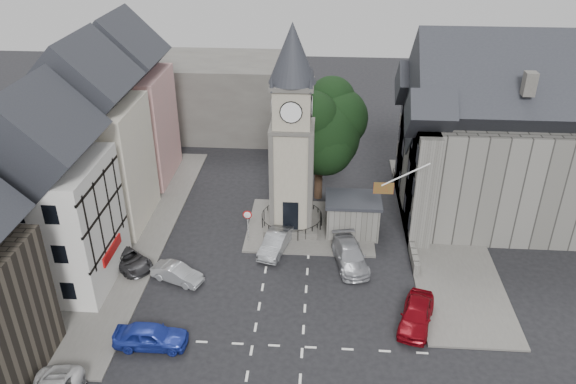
# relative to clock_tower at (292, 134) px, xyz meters

# --- Properties ---
(ground) EXTENTS (120.00, 120.00, 0.00)m
(ground) POSITION_rel_clock_tower_xyz_m (0.00, -7.99, -8.12)
(ground) COLOR black
(ground) RESTS_ON ground
(pavement_west) EXTENTS (6.00, 30.00, 0.14)m
(pavement_west) POSITION_rel_clock_tower_xyz_m (-12.50, -1.99, -8.05)
(pavement_west) COLOR #595651
(pavement_west) RESTS_ON ground
(pavement_east) EXTENTS (6.00, 26.00, 0.14)m
(pavement_east) POSITION_rel_clock_tower_xyz_m (12.00, 0.01, -8.05)
(pavement_east) COLOR #595651
(pavement_east) RESTS_ON ground
(central_island) EXTENTS (10.00, 8.00, 0.16)m
(central_island) POSITION_rel_clock_tower_xyz_m (1.50, 0.01, -8.04)
(central_island) COLOR #595651
(central_island) RESTS_ON ground
(road_markings) EXTENTS (20.00, 8.00, 0.01)m
(road_markings) POSITION_rel_clock_tower_xyz_m (0.00, -13.49, -8.12)
(road_markings) COLOR silver
(road_markings) RESTS_ON ground
(clock_tower) EXTENTS (4.86, 4.86, 16.25)m
(clock_tower) POSITION_rel_clock_tower_xyz_m (0.00, 0.00, 0.00)
(clock_tower) COLOR #4C4944
(clock_tower) RESTS_ON ground
(stone_shelter) EXTENTS (4.30, 3.30, 3.08)m
(stone_shelter) POSITION_rel_clock_tower_xyz_m (4.80, -0.49, -6.57)
(stone_shelter) COLOR #5E5C56
(stone_shelter) RESTS_ON ground
(town_tree) EXTENTS (7.20, 7.20, 10.80)m
(town_tree) POSITION_rel_clock_tower_xyz_m (2.00, 5.01, -1.15)
(town_tree) COLOR black
(town_tree) RESTS_ON ground
(warning_sign_post) EXTENTS (0.70, 0.19, 2.85)m
(warning_sign_post) POSITION_rel_clock_tower_xyz_m (-3.20, -2.56, -6.09)
(warning_sign_post) COLOR black
(warning_sign_post) RESTS_ON ground
(terrace_pink) EXTENTS (8.10, 7.60, 12.80)m
(terrace_pink) POSITION_rel_clock_tower_xyz_m (-15.50, 8.01, -1.54)
(terrace_pink) COLOR #DC9997
(terrace_pink) RESTS_ON ground
(terrace_cream) EXTENTS (8.10, 7.60, 12.80)m
(terrace_cream) POSITION_rel_clock_tower_xyz_m (-15.50, 0.01, -1.54)
(terrace_cream) COLOR #F2E8CA
(terrace_cream) RESTS_ON ground
(terrace_tudor) EXTENTS (8.10, 7.60, 12.00)m
(terrace_tudor) POSITION_rel_clock_tower_xyz_m (-15.50, -7.99, -1.93)
(terrace_tudor) COLOR silver
(terrace_tudor) RESTS_ON ground
(backdrop_west) EXTENTS (20.00, 10.00, 8.00)m
(backdrop_west) POSITION_rel_clock_tower_xyz_m (-12.00, 20.01, -4.12)
(backdrop_west) COLOR #4C4944
(backdrop_west) RESTS_ON ground
(east_building) EXTENTS (14.40, 11.40, 12.60)m
(east_building) POSITION_rel_clock_tower_xyz_m (15.59, 3.01, -1.86)
(east_building) COLOR #5E5C56
(east_building) RESTS_ON ground
(east_boundary_wall) EXTENTS (0.40, 16.00, 0.90)m
(east_boundary_wall) POSITION_rel_clock_tower_xyz_m (9.20, 2.01, -7.67)
(east_boundary_wall) COLOR #5E5C56
(east_boundary_wall) RESTS_ON ground
(flagpole) EXTENTS (3.68, 0.10, 2.74)m
(flagpole) POSITION_rel_clock_tower_xyz_m (8.00, -3.99, -1.12)
(flagpole) COLOR white
(flagpole) RESTS_ON ground
(car_west_blue) EXTENTS (4.42, 1.79, 1.50)m
(car_west_blue) POSITION_rel_clock_tower_xyz_m (-7.50, -13.99, -7.37)
(car_west_blue) COLOR #1C2F9D
(car_west_blue) RESTS_ON ground
(car_west_silver) EXTENTS (3.95, 2.56, 1.23)m
(car_west_silver) POSITION_rel_clock_tower_xyz_m (-7.50, -7.66, -7.51)
(car_west_silver) COLOR #A9ACB1
(car_west_silver) RESTS_ON ground
(car_west_grey) EXTENTS (4.72, 4.36, 1.23)m
(car_west_grey) POSITION_rel_clock_tower_xyz_m (-11.50, -6.24, -7.51)
(car_west_grey) COLOR #2F2E31
(car_west_grey) RESTS_ON ground
(car_island_silver) EXTENTS (2.55, 4.60, 1.44)m
(car_island_silver) POSITION_rel_clock_tower_xyz_m (-1.00, -3.49, -7.40)
(car_island_silver) COLOR gray
(car_island_silver) RESTS_ON ground
(car_island_east) EXTENTS (3.03, 5.37, 1.47)m
(car_island_east) POSITION_rel_clock_tower_xyz_m (4.54, -4.84, -7.39)
(car_island_east) COLOR #A4A6AC
(car_island_east) RESTS_ON ground
(car_east_red) EXTENTS (3.05, 4.91, 1.56)m
(car_east_red) POSITION_rel_clock_tower_xyz_m (8.50, -10.99, -7.34)
(car_east_red) COLOR maroon
(car_east_red) RESTS_ON ground
(pedestrian) EXTENTS (0.68, 0.64, 1.55)m
(pedestrian) POSITION_rel_clock_tower_xyz_m (11.50, 1.42, -7.34)
(pedestrian) COLOR beige
(pedestrian) RESTS_ON ground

